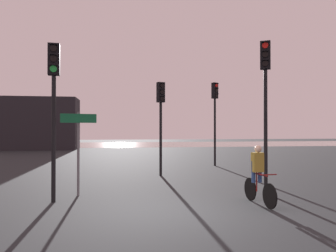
# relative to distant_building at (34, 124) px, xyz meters

# --- Properties ---
(ground_plane) EXTENTS (120.00, 120.00, 0.00)m
(ground_plane) POSITION_rel_distant_building_xyz_m (10.19, -27.73, -2.67)
(ground_plane) COLOR black
(water_strip) EXTENTS (80.00, 16.00, 0.01)m
(water_strip) POSITION_rel_distant_building_xyz_m (10.19, 10.00, -2.67)
(water_strip) COLOR gray
(water_strip) RESTS_ON ground
(distant_building) EXTENTS (8.86, 4.00, 5.35)m
(distant_building) POSITION_rel_distant_building_xyz_m (0.00, 0.00, 0.00)
(distant_building) COLOR black
(distant_building) RESTS_ON ground
(traffic_light_center) EXTENTS (0.38, 0.40, 4.18)m
(traffic_light_center) POSITION_rel_distant_building_xyz_m (10.61, -21.05, 0.24)
(traffic_light_center) COLOR black
(traffic_light_center) RESTS_ON ground
(traffic_light_far_right) EXTENTS (0.40, 0.42, 4.73)m
(traffic_light_far_right) POSITION_rel_distant_building_xyz_m (14.17, -17.55, 0.60)
(traffic_light_far_right) COLOR black
(traffic_light_far_right) RESTS_ON ground
(traffic_light_near_right) EXTENTS (0.39, 0.41, 4.91)m
(traffic_light_near_right) POSITION_rel_distant_building_xyz_m (13.44, -25.62, 0.71)
(traffic_light_near_right) COLOR black
(traffic_light_near_right) RESTS_ON ground
(traffic_light_near_left) EXTENTS (0.34, 0.36, 4.51)m
(traffic_light_near_left) POSITION_rel_distant_building_xyz_m (6.93, -25.91, 0.45)
(traffic_light_near_left) COLOR black
(traffic_light_near_left) RESTS_ON ground
(direction_sign_post) EXTENTS (1.07, 0.30, 2.60)m
(direction_sign_post) POSITION_rel_distant_building_xyz_m (7.51, -25.06, -0.98)
(direction_sign_post) COLOR slate
(direction_sign_post) RESTS_ON ground
(cyclist) EXTENTS (0.46, 1.71, 1.62)m
(cyclist) POSITION_rel_distant_building_xyz_m (12.58, -26.98, -1.85)
(cyclist) COLOR black
(cyclist) RESTS_ON ground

